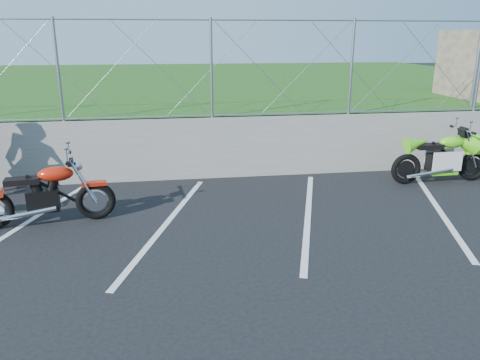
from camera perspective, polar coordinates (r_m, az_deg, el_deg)
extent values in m
plane|color=black|center=(6.92, -8.80, -8.23)|extent=(90.00, 90.00, 0.00)
cube|color=slate|center=(10.03, -9.04, 3.72)|extent=(30.00, 0.22, 1.30)
cube|color=#1D4913|center=(19.90, -9.02, 10.33)|extent=(30.00, 20.00, 1.30)
cylinder|color=gray|center=(9.77, -9.78, 18.72)|extent=(28.00, 0.03, 0.03)
cylinder|color=gray|center=(9.89, -9.23, 7.67)|extent=(28.00, 0.03, 0.03)
cylinder|color=gray|center=(12.39, 27.24, 14.68)|extent=(0.08, 0.08, 3.00)
cube|color=silver|center=(8.23, -25.85, -5.59)|extent=(1.49, 4.31, 0.01)
cube|color=silver|center=(7.84, -8.83, -5.10)|extent=(1.49, 4.31, 0.01)
cube|color=silver|center=(8.16, 8.29, -4.15)|extent=(1.49, 4.31, 0.01)
cube|color=silver|center=(9.13, 22.89, -3.04)|extent=(1.49, 4.31, 0.01)
torus|color=black|center=(8.13, -17.17, -2.44)|extent=(0.66, 0.20, 0.65)
cube|color=black|center=(8.17, -22.84, -2.25)|extent=(0.51, 0.35, 0.35)
ellipsoid|color=red|center=(8.03, -21.57, 0.68)|extent=(0.58, 0.32, 0.24)
cube|color=black|center=(8.11, -25.01, -0.11)|extent=(0.55, 0.32, 0.09)
cube|color=red|center=(8.04, -17.35, -0.40)|extent=(0.41, 0.21, 0.06)
cylinder|color=silver|center=(7.94, -20.18, 2.56)|extent=(0.13, 0.75, 0.03)
torus|color=black|center=(10.22, 19.57, 1.27)|extent=(0.64, 0.13, 0.64)
torus|color=black|center=(11.03, 26.52, 1.56)|extent=(0.64, 0.13, 0.64)
cube|color=black|center=(10.57, 23.14, 1.98)|extent=(0.50, 0.31, 0.36)
ellipsoid|color=#63DA1B|center=(10.60, 24.49, 4.25)|extent=(0.57, 0.27, 0.25)
cube|color=black|center=(10.34, 22.06, 3.82)|extent=(0.54, 0.26, 0.10)
cube|color=#63DA1B|center=(10.96, 26.72, 3.07)|extent=(0.41, 0.17, 0.06)
cylinder|color=silver|center=(10.66, 25.49, 5.56)|extent=(0.04, 0.77, 0.03)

